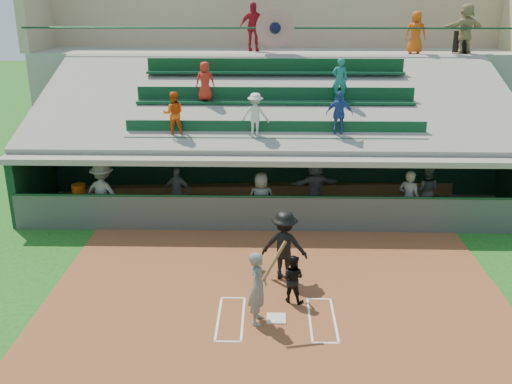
{
  "coord_description": "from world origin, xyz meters",
  "views": [
    {
      "loc": [
        -0.19,
        -11.1,
        6.95
      ],
      "look_at": [
        -0.54,
        3.5,
        1.8
      ],
      "focal_mm": 40.0,
      "sensor_mm": 36.0,
      "label": 1
    }
  ],
  "objects_px": {
    "batter_at_plate": "(258,287)",
    "catcher": "(292,279)",
    "white_table": "(82,207)",
    "water_cooler": "(79,191)",
    "home_plate": "(276,318)",
    "trash_bin": "(460,42)"
  },
  "relations": [
    {
      "from": "home_plate",
      "to": "batter_at_plate",
      "type": "relative_size",
      "value": 0.22
    },
    {
      "from": "white_table",
      "to": "trash_bin",
      "type": "distance_m",
      "value": 15.89
    },
    {
      "from": "batter_at_plate",
      "to": "white_table",
      "type": "bearing_deg",
      "value": 133.77
    },
    {
      "from": "home_plate",
      "to": "white_table",
      "type": "bearing_deg",
      "value": 136.27
    },
    {
      "from": "catcher",
      "to": "trash_bin",
      "type": "bearing_deg",
      "value": -101.76
    },
    {
      "from": "white_table",
      "to": "water_cooler",
      "type": "relative_size",
      "value": 1.78
    },
    {
      "from": "batter_at_plate",
      "to": "catcher",
      "type": "xyz_separation_m",
      "value": [
        0.78,
        0.92,
        -0.26
      ]
    },
    {
      "from": "catcher",
      "to": "batter_at_plate",
      "type": "bearing_deg",
      "value": 68.66
    },
    {
      "from": "water_cooler",
      "to": "trash_bin",
      "type": "relative_size",
      "value": 0.51
    },
    {
      "from": "home_plate",
      "to": "batter_at_plate",
      "type": "distance_m",
      "value": 0.94
    },
    {
      "from": "water_cooler",
      "to": "batter_at_plate",
      "type": "bearing_deg",
      "value": -45.78
    },
    {
      "from": "white_table",
      "to": "water_cooler",
      "type": "distance_m",
      "value": 0.57
    },
    {
      "from": "batter_at_plate",
      "to": "white_table",
      "type": "distance_m",
      "value": 8.42
    },
    {
      "from": "catcher",
      "to": "home_plate",
      "type": "bearing_deg",
      "value": 83.9
    },
    {
      "from": "catcher",
      "to": "water_cooler",
      "type": "xyz_separation_m",
      "value": [
        -6.63,
        5.09,
        0.33
      ]
    },
    {
      "from": "catcher",
      "to": "water_cooler",
      "type": "height_order",
      "value": "catcher"
    },
    {
      "from": "batter_at_plate",
      "to": "trash_bin",
      "type": "xyz_separation_m",
      "value": [
        7.85,
        12.72,
        4.16
      ]
    },
    {
      "from": "catcher",
      "to": "trash_bin",
      "type": "xyz_separation_m",
      "value": [
        7.06,
        11.8,
        4.42
      ]
    },
    {
      "from": "water_cooler",
      "to": "trash_bin",
      "type": "xyz_separation_m",
      "value": [
        13.69,
        6.71,
        4.09
      ]
    },
    {
      "from": "white_table",
      "to": "trash_bin",
      "type": "height_order",
      "value": "trash_bin"
    },
    {
      "from": "home_plate",
      "to": "water_cooler",
      "type": "bearing_deg",
      "value": 136.72
    },
    {
      "from": "home_plate",
      "to": "trash_bin",
      "type": "height_order",
      "value": "trash_bin"
    }
  ]
}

